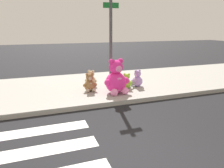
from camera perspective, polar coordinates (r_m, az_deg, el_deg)
name	(u,v)px	position (r m, az deg, el deg)	size (l,w,h in m)	color
ground_plane	(140,168)	(4.07, 7.47, -21.19)	(60.00, 60.00, 0.00)	black
sidewalk	(80,87)	(8.57, -8.41, -0.91)	(28.00, 4.40, 0.15)	#9E9B93
sign_pole	(111,43)	(7.76, -0.32, 10.92)	(0.56, 0.11, 3.20)	#4C4C51
plush_pink_large	(116,80)	(7.40, 1.17, 1.17)	(0.93, 0.82, 1.20)	#F22D93
plush_lime	(127,82)	(8.12, 3.91, 0.54)	(0.41, 0.41, 0.57)	#8CD133
plush_tan	(91,80)	(8.36, -5.59, 1.10)	(0.44, 0.46, 0.63)	tan
plush_lavender	(137,80)	(8.37, 6.65, 1.15)	(0.49, 0.47, 0.66)	#B28CD8
plush_brown	(90,84)	(7.72, -5.89, 0.02)	(0.51, 0.45, 0.66)	olive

